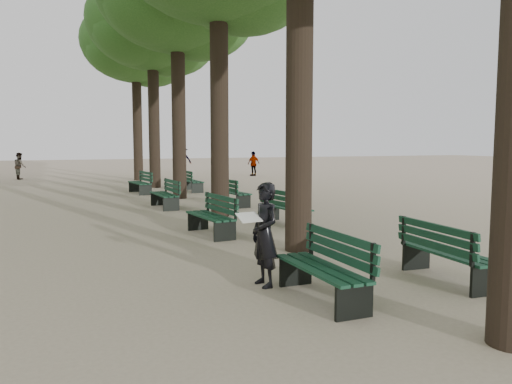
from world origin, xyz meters
name	(u,v)px	position (x,y,z in m)	size (l,w,h in m)	color
ground	(299,305)	(0.00, 0.00, 0.00)	(120.00, 120.00, 0.00)	tan
tree_central_4	(152,22)	(1.50, 18.00, 7.65)	(6.00, 6.00, 9.95)	#33261C
tree_central_5	(136,42)	(1.50, 23.00, 7.65)	(6.00, 6.00, 9.95)	#33261C
bench_left_0	(322,281)	(0.37, 0.06, 0.27)	(0.58, 1.80, 0.92)	black
bench_left_1	(211,224)	(0.37, 5.22, 0.27)	(0.77, 1.85, 0.92)	black
bench_left_2	(164,200)	(0.37, 10.39, 0.27)	(0.68, 1.83, 0.92)	black
bench_left_3	(140,187)	(0.37, 15.40, 0.27)	(0.79, 1.86, 0.92)	black
bench_right_0	(448,264)	(2.63, 0.14, 0.27)	(0.67, 1.83, 0.92)	black
bench_right_1	(286,214)	(2.63, 5.94, 0.27)	(0.77, 1.85, 0.92)	black
bench_right_2	(233,198)	(2.63, 10.14, 0.27)	(0.81, 1.86, 0.92)	black
bench_right_3	(192,185)	(2.63, 15.47, 0.27)	(0.64, 1.82, 0.92)	black
man_with_map	(265,235)	(-0.07, 0.99, 0.78)	(0.62, 0.65, 1.55)	black
pedestrian_c	(254,164)	(8.88, 23.84, 0.78)	(0.92, 0.31, 1.57)	#262628
pedestrian_a	(20,166)	(-4.78, 26.10, 0.78)	(0.76, 0.31, 1.56)	#262628
pedestrian_b	(183,160)	(5.46, 28.65, 0.93)	(1.20, 0.37, 1.86)	#262628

